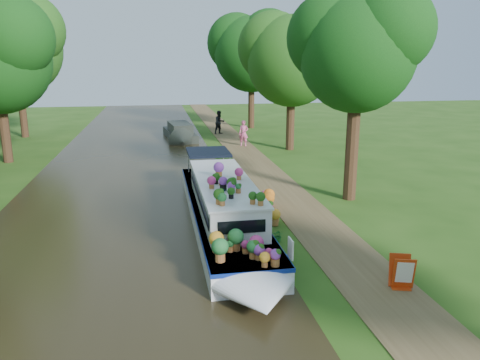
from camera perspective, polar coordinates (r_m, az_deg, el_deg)
name	(u,v)px	position (r m, az deg, el deg)	size (l,w,h in m)	color
ground	(285,227)	(17.56, 5.47, -5.71)	(100.00, 100.00, 0.00)	#244912
canal_water	(119,237)	(17.03, -14.53, -6.74)	(10.00, 100.00, 0.02)	black
towpath	(315,225)	(17.91, 9.19, -5.38)	(2.20, 100.00, 0.03)	brown
plant_boat	(224,208)	(16.90, -1.90, -3.41)	(2.29, 13.52, 2.28)	white
tree_near_overhang	(357,46)	(20.69, 14.10, 15.60)	(5.52, 5.28, 8.99)	#311D10
tree_near_mid	(292,54)	(32.24, 6.31, 15.06)	(6.90, 6.60, 9.40)	#311D10
tree_near_far	(251,48)	(42.82, 1.37, 15.77)	(7.59, 7.26, 10.30)	#311D10
tree_far_d	(15,42)	(41.34, -25.77, 14.94)	(8.05, 7.70, 10.85)	#311D10
second_boat	(180,133)	(37.00, -7.31, 5.74)	(2.53, 6.79, 1.28)	black
sandwich_board	(402,274)	(13.56, 19.13, -10.73)	(0.61, 0.60, 0.91)	red
pedestrian_pink	(244,133)	(33.64, 0.44, 5.73)	(0.67, 0.44, 1.83)	#E05C8B
pedestrian_dark	(220,122)	(39.25, -2.50, 7.04)	(0.94, 0.73, 1.94)	black
verge_plant	(278,236)	(16.12, 4.70, -6.76)	(0.38, 0.33, 0.42)	#217028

